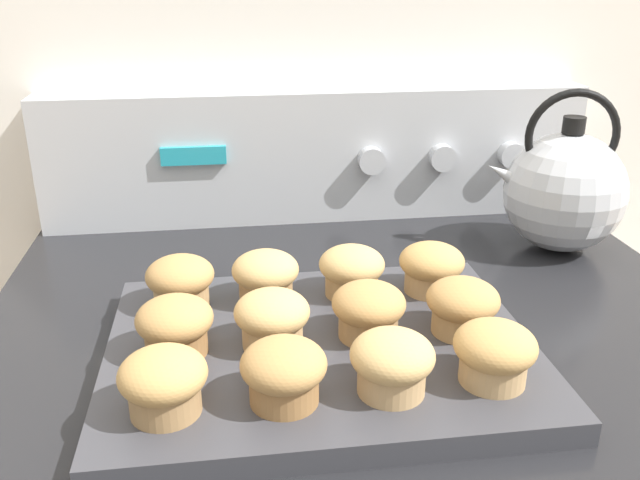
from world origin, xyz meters
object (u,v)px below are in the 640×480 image
muffin_r0_c1 (284,371)px  muffin_r2_c3 (431,267)px  muffin_r2_c1 (266,276)px  muffin_r2_c0 (180,281)px  muffin_r2_c2 (352,270)px  muffin_r0_c2 (392,362)px  tea_kettle (564,190)px  muffin_r1_c3 (462,306)px  muffin_r1_c2 (369,310)px  muffin_r0_c0 (164,381)px  muffin_r1_c1 (272,318)px  muffin_pan (320,351)px  muffin_r1_c0 (175,325)px  muffin_r0_c3 (494,352)px

muffin_r0_c1 → muffin_r2_c3: bearing=45.6°
muffin_r0_c1 → muffin_r2_c1: same height
muffin_r2_c0 → muffin_r2_c2: same height
muffin_r0_c2 → tea_kettle: 0.43m
muffin_r0_c1 → muffin_r1_c3: size_ratio=1.00×
muffin_r0_c2 → muffin_r2_c0: same height
muffin_r1_c2 → muffin_r0_c1: bearing=-133.6°
muffin_r0_c0 → muffin_r1_c1: same height
muffin_r0_c0 → muffin_r1_c3: (0.26, 0.09, 0.00)m
muffin_r1_c3 → muffin_r2_c2: size_ratio=1.00×
muffin_r0_c0 → muffin_r0_c2: 0.18m
muffin_r0_c1 → muffin_r2_c0: (-0.09, 0.17, 0.00)m
muffin_pan → tea_kettle: 0.41m
muffin_pan → muffin_r0_c1: size_ratio=5.68×
muffin_r0_c2 → muffin_r1_c0: size_ratio=1.00×
muffin_r0_c0 → muffin_pan: bearing=33.9°
muffin_pan → muffin_r2_c3: size_ratio=5.68×
muffin_r0_c3 → muffin_r1_c0: bearing=162.6°
muffin_r1_c0 → muffin_r2_c2: (0.17, 0.09, 0.00)m
muffin_r2_c3 → muffin_r1_c1: bearing=-153.2°
muffin_pan → muffin_r0_c0: muffin_r0_c0 is taller
muffin_r0_c0 → muffin_r2_c3: (0.26, 0.17, 0.00)m
muffin_r1_c1 → muffin_r2_c0: bearing=133.6°
muffin_r0_c1 → muffin_r0_c3: same height
muffin_r0_c0 → muffin_r1_c1: (0.09, 0.09, 0.00)m
muffin_r1_c2 → muffin_r2_c2: same height
muffin_r1_c0 → muffin_r2_c0: same height
muffin_pan → muffin_r1_c1: bearing=-177.6°
muffin_r1_c3 → tea_kettle: tea_kettle is taller
muffin_r0_c0 → muffin_r2_c3: bearing=33.7°
muffin_r1_c2 → muffin_r2_c0: bearing=153.8°
muffin_r1_c0 → muffin_r2_c2: same height
muffin_r2_c1 → muffin_pan: bearing=-63.7°
muffin_r2_c1 → tea_kettle: size_ratio=0.33×
muffin_r1_c3 → tea_kettle: bearing=47.7°
muffin_r0_c3 → tea_kettle: bearing=56.0°
muffin_r1_c1 → muffin_r2_c0: (-0.08, 0.09, 0.00)m
muffin_pan → muffin_r1_c0: muffin_r1_c0 is taller
muffin_pan → muffin_r2_c2: 0.11m
muffin_r1_c3 → tea_kettle: (0.21, 0.23, 0.03)m
muffin_r0_c2 → muffin_r1_c0: 0.19m
muffin_r2_c1 → muffin_r1_c1: bearing=-90.0°
muffin_r1_c0 → muffin_r2_c3: same height
muffin_r1_c1 → tea_kettle: bearing=30.8°
muffin_r1_c1 → muffin_r2_c2: size_ratio=1.00×
muffin_r0_c1 → tea_kettle: 0.49m
muffin_r2_c2 → tea_kettle: bearing=25.0°
muffin_r0_c0 → muffin_r2_c3: size_ratio=1.00×
muffin_r1_c2 → muffin_r1_c3: bearing=-2.8°
muffin_r2_c3 → muffin_r1_c0: bearing=-161.1°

